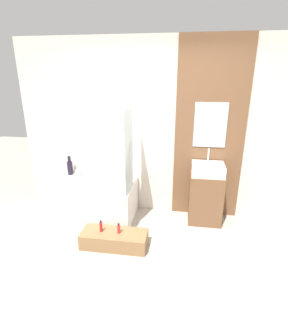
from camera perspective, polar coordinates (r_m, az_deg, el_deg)
The scene contains 12 objects.
ground_plane at distance 3.11m, azimuth -1.02°, elevation -22.47°, with size 12.00×12.00×0.00m, color #A39989.
wall_tiled_back at distance 3.95m, azimuth 2.81°, elevation 8.19°, with size 4.20×0.06×2.60m, color beige.
wall_wood_accent at distance 3.89m, azimuth 14.07°, elevation 7.53°, with size 0.98×0.04×2.60m.
bathtub at distance 4.06m, azimuth -10.57°, elevation -6.99°, with size 1.17×0.78×0.57m.
glass_shower_screen at distance 3.52m, azimuth -3.34°, elevation 3.78°, with size 0.01×0.54×1.11m, color silver.
wooden_step_bench at distance 3.49m, azimuth -6.48°, elevation -15.12°, with size 0.84×0.33×0.20m, color olive.
vanity_cabinet at distance 3.98m, azimuth 13.22°, elevation -6.37°, with size 0.47×0.41×0.75m, color brown.
sink at distance 3.81m, azimuth 13.74°, elevation -0.26°, with size 0.45×0.38×0.35m.
vase_tall_dark at distance 4.34m, azimuth -15.82°, elevation 0.18°, with size 0.08×0.08×0.31m.
vase_round_light at distance 4.30m, azimuth -14.14°, elevation -0.88°, with size 0.10×0.10×0.10m, color silver.
bottle_soap_primary at distance 3.44m, azimuth -9.35°, elevation -12.47°, with size 0.04×0.04×0.16m.
bottle_soap_secondary at distance 3.39m, azimuth -5.53°, elevation -13.02°, with size 0.04×0.04×0.14m.
Camera 1 is at (0.40, -2.27, 2.09)m, focal length 28.00 mm.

